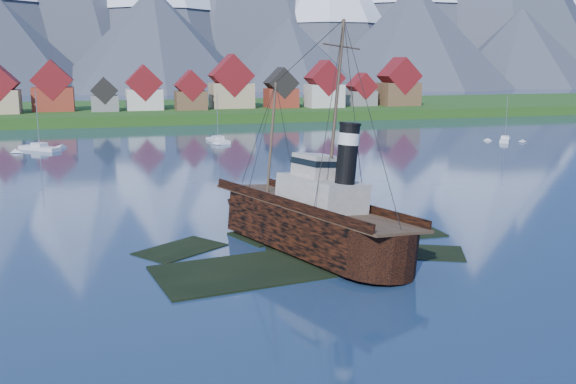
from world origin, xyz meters
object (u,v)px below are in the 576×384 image
object	(u,v)px
tugboat_wreck	(303,217)
sailboat_d	(505,140)
sailboat_c	(40,149)
sailboat_e	(218,141)

from	to	relation	value
tugboat_wreck	sailboat_d	world-z (taller)	tugboat_wreck
sailboat_d	sailboat_c	bearing A→B (deg)	-150.21
sailboat_c	sailboat_e	world-z (taller)	sailboat_c
sailboat_c	sailboat_e	size ratio (longest dim) A/B	1.12
tugboat_wreck	sailboat_c	size ratio (longest dim) A/B	2.25
sailboat_c	tugboat_wreck	bearing A→B (deg)	-114.76
sailboat_d	sailboat_e	bearing A→B (deg)	-157.66
tugboat_wreck	sailboat_e	distance (m)	84.67
sailboat_c	sailboat_d	xyz separation A→B (m)	(99.80, -13.69, -0.04)
sailboat_c	sailboat_d	size ratio (longest dim) A/B	1.19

